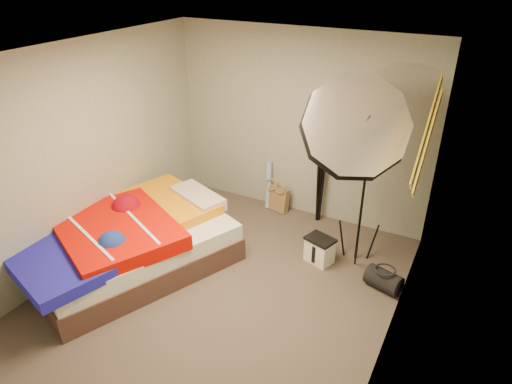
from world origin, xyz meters
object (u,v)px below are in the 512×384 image
Objects in this scene: duffel_bag at (384,280)px; bed at (130,241)px; tote_bag at (277,199)px; wrapping_roll at (269,185)px; photo_umbrella at (354,129)px; camera_tripod at (321,169)px; camera_case at (319,251)px.

duffel_bag is 2.88m from bed.
duffel_bag is at bearing 18.84° from bed.
duffel_bag is at bearing -16.53° from tote_bag.
duffel_bag is (1.93, -1.07, -0.23)m from wrapping_roll.
bed is at bearing -144.69° from duffel_bag.
photo_umbrella is 1.37m from camera_tripod.
wrapping_roll is at bearing 158.47° from camera_case.
duffel_bag is 0.14× the size of bed.
wrapping_roll is 0.29× the size of photo_umbrella.
tote_bag is 2.11m from photo_umbrella.
camera_case reaches higher than duffel_bag.
photo_umbrella is at bearing 33.71° from camera_case.
camera_case is 0.22× the size of camera_tripod.
camera_tripod reaches higher than wrapping_roll.
duffel_bag is 0.16× the size of photo_umbrella.
photo_umbrella is at bearing 27.67° from bed.
wrapping_roll is at bearing 148.09° from photo_umbrella.
camera_tripod is at bearing 154.58° from duffel_bag.
camera_tripod is (-0.60, 0.83, -0.92)m from photo_umbrella.
wrapping_roll is 1.81× the size of duffel_bag.
photo_umbrella is at bearing -53.95° from camera_tripod.
photo_umbrella is at bearing -20.34° from tote_bag.
bed is 1.15× the size of photo_umbrella.
wrapping_roll is 1.48m from camera_case.
camera_tripod is at bearing 129.50° from camera_case.
camera_case is 1.15m from camera_tripod.
photo_umbrella reaches higher than duffel_bag.
duffel_bag is (1.77, -1.03, -0.06)m from tote_bag.
tote_bag is 0.93× the size of duffel_bag.
photo_umbrella reaches higher than camera_case.
tote_bag is at bearing -12.34° from wrapping_roll.
camera_tripod reaches higher than tote_bag.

